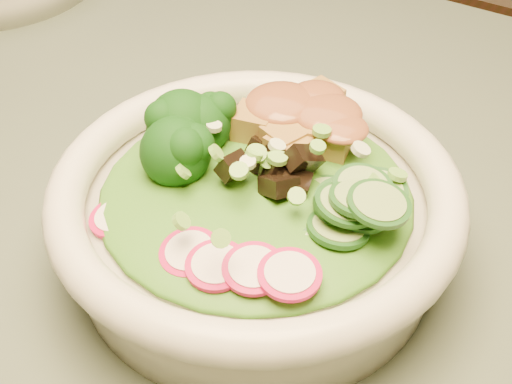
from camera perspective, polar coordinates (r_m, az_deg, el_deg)
The scene contains 10 objects.
dining_table at distance 0.66m, azimuth -1.10°, elevation -6.55°, with size 1.20×0.80×0.75m.
salad_bowl at distance 0.49m, azimuth -0.00°, elevation -1.79°, with size 0.28×0.28×0.08m.
lettuce_bed at distance 0.48m, azimuth 0.00°, elevation 0.09°, with size 0.21×0.21×0.03m, color #1F5E13.
broccoli_florets at distance 0.49m, azimuth -6.92°, elevation 3.66°, with size 0.08×0.07×0.05m, color black, non-canonical shape.
radish_slices at distance 0.43m, azimuth -3.81°, elevation -4.98°, with size 0.11×0.04×0.02m, color #B70E46, non-canonical shape.
cucumber_slices at distance 0.45m, azimuth 7.66°, elevation -1.34°, with size 0.07×0.07×0.04m, color #89A55B, non-canonical shape.
mushroom_heap at distance 0.48m, azimuth 0.69°, elevation 2.33°, with size 0.07×0.07×0.04m, color black, non-canonical shape.
tofu_cubes at distance 0.52m, azimuth 3.48°, elevation 5.37°, with size 0.09×0.06×0.04m, color olive, non-canonical shape.
peanut_sauce at distance 0.51m, azimuth 3.54°, elevation 6.61°, with size 0.07×0.06×0.02m, color brown.
scallion_garnish at distance 0.46m, azimuth 0.00°, elevation 2.46°, with size 0.20×0.20×0.03m, color #71B740, non-canonical shape.
Camera 1 is at (0.25, -0.37, 1.13)m, focal length 50.00 mm.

